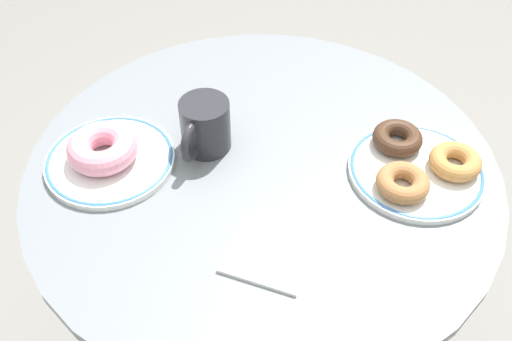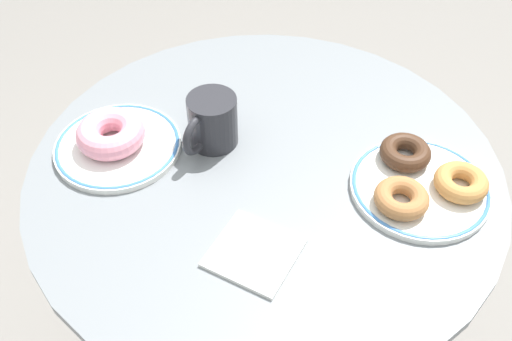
% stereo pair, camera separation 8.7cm
% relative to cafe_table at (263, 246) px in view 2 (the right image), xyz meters
% --- Properties ---
extents(cafe_table, '(0.74, 0.74, 0.75)m').
position_rel_cafe_table_xyz_m(cafe_table, '(0.00, 0.00, 0.00)').
color(cafe_table, slate).
rests_on(cafe_table, ground).
extents(plate_left, '(0.20, 0.20, 0.01)m').
position_rel_cafe_table_xyz_m(plate_left, '(-0.24, -0.02, 0.22)').
color(plate_left, white).
rests_on(plate_left, cafe_table).
extents(plate_right, '(0.21, 0.21, 0.01)m').
position_rel_cafe_table_xyz_m(plate_right, '(0.24, 0.00, 0.22)').
color(plate_right, white).
rests_on(plate_right, cafe_table).
extents(donut_pink_frosted, '(0.15, 0.15, 0.04)m').
position_rel_cafe_table_xyz_m(donut_pink_frosted, '(-0.25, -0.02, 0.25)').
color(donut_pink_frosted, pink).
rests_on(donut_pink_frosted, plate_left).
extents(donut_old_fashioned, '(0.10, 0.10, 0.03)m').
position_rel_cafe_table_xyz_m(donut_old_fashioned, '(0.29, 0.01, 0.24)').
color(donut_old_fashioned, '#BC7F42').
rests_on(donut_old_fashioned, plate_right).
extents(donut_chocolate, '(0.08, 0.08, 0.03)m').
position_rel_cafe_table_xyz_m(donut_chocolate, '(0.21, 0.05, 0.24)').
color(donut_chocolate, '#422819').
rests_on(donut_chocolate, plate_right).
extents(donut_cinnamon, '(0.11, 0.11, 0.03)m').
position_rel_cafe_table_xyz_m(donut_cinnamon, '(0.21, -0.05, 0.24)').
color(donut_cinnamon, '#A36B3D').
rests_on(donut_cinnamon, plate_right).
extents(paper_napkin, '(0.14, 0.13, 0.01)m').
position_rel_cafe_table_xyz_m(paper_napkin, '(0.02, -0.17, 0.22)').
color(paper_napkin, white).
rests_on(paper_napkin, cafe_table).
extents(coffee_mug, '(0.08, 0.12, 0.09)m').
position_rel_cafe_table_xyz_m(coffee_mug, '(-0.09, 0.03, 0.26)').
color(coffee_mug, '#28282D').
rests_on(coffee_mug, cafe_table).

